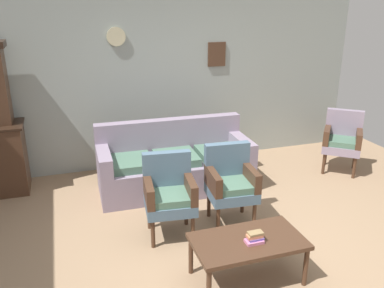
% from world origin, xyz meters
% --- Properties ---
extents(ground_plane, '(7.68, 7.68, 0.00)m').
position_xyz_m(ground_plane, '(0.00, 0.00, 0.00)').
color(ground_plane, '#997A5B').
extents(wall_back_with_decor, '(6.40, 0.09, 2.70)m').
position_xyz_m(wall_back_with_decor, '(0.00, 2.63, 1.35)').
color(wall_back_with_decor, '#939E99').
rests_on(wall_back_with_decor, ground).
extents(floral_couch, '(2.04, 0.85, 0.90)m').
position_xyz_m(floral_couch, '(-0.05, 1.64, 0.33)').
color(floral_couch, gray).
rests_on(floral_couch, ground).
extents(armchair_near_cabinet, '(0.57, 0.55, 0.90)m').
position_xyz_m(armchair_near_cabinet, '(-0.42, 0.56, 0.50)').
color(armchair_near_cabinet, slate).
rests_on(armchair_near_cabinet, ground).
extents(armchair_by_doorway, '(0.56, 0.53, 0.90)m').
position_xyz_m(armchair_by_doorway, '(0.32, 0.61, 0.50)').
color(armchair_by_doorway, slate).
rests_on(armchair_by_doorway, ground).
extents(wingback_chair_by_fireplace, '(0.71, 0.71, 0.90)m').
position_xyz_m(wingback_chair_by_fireplace, '(2.47, 1.45, 0.50)').
color(wingback_chair_by_fireplace, gray).
rests_on(wingback_chair_by_fireplace, ground).
extents(coffee_table, '(1.00, 0.56, 0.42)m').
position_xyz_m(coffee_table, '(0.05, -0.41, 0.38)').
color(coffee_table, '#472D1E').
rests_on(coffee_table, ground).
extents(book_stack_on_table, '(0.16, 0.10, 0.10)m').
position_xyz_m(book_stack_on_table, '(0.08, -0.46, 0.46)').
color(book_stack_on_table, pink).
rests_on(book_stack_on_table, coffee_table).
extents(floor_vase_by_wall, '(0.22, 0.22, 0.55)m').
position_xyz_m(floor_vase_by_wall, '(2.85, 2.15, 0.28)').
color(floor_vase_by_wall, '#684E50').
rests_on(floor_vase_by_wall, ground).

